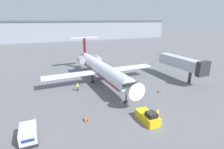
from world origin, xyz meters
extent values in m
plane|color=slate|center=(0.00, 0.00, 0.00)|extent=(600.00, 600.00, 0.00)
cube|color=#8C939E|center=(0.00, 120.00, 6.68)|extent=(180.00, 16.00, 13.35)
cube|color=#4C515B|center=(0.00, 120.00, 13.95)|extent=(180.00, 16.80, 1.20)
cylinder|color=silver|center=(-0.46, 18.96, 3.57)|extent=(3.99, 24.86, 3.22)
cone|color=silver|center=(-0.04, 5.29, 3.57)|extent=(3.30, 2.68, 3.22)
cube|color=black|center=(-0.07, 6.32, 4.14)|extent=(2.76, 0.78, 0.44)
cone|color=silver|center=(-0.90, 33.11, 3.57)|extent=(3.01, 3.63, 2.90)
cube|color=maroon|center=(-0.46, 18.96, 2.53)|extent=(3.59, 22.37, 0.20)
cube|color=silver|center=(7.29, 20.44, 2.85)|extent=(12.44, 3.07, 0.36)
cube|color=silver|center=(-8.29, 19.95, 2.85)|extent=(12.44, 3.07, 0.36)
cylinder|color=#ADADB7|center=(1.64, 29.43, 3.98)|extent=(1.89, 2.99, 1.80)
cylinder|color=#ADADB7|center=(-3.21, 29.28, 3.98)|extent=(1.89, 2.99, 1.80)
cube|color=maroon|center=(-0.92, 33.82, 7.51)|extent=(0.31, 2.21, 4.65)
cube|color=silver|center=(-0.92, 33.82, 9.83)|extent=(8.42, 2.06, 0.20)
cylinder|color=black|center=(-0.11, 7.58, 0.98)|extent=(0.24, 0.24, 1.96)
cylinder|color=black|center=(-0.11, 7.58, 0.20)|extent=(0.80, 0.80, 0.40)
cylinder|color=black|center=(-2.61, 20.73, 0.98)|extent=(0.24, 0.24, 1.96)
cylinder|color=black|center=(-2.61, 20.73, 0.20)|extent=(0.80, 0.80, 0.40)
cylinder|color=black|center=(1.57, 20.86, 0.98)|extent=(0.24, 0.24, 1.96)
cylinder|color=black|center=(1.57, 20.86, 0.20)|extent=(0.80, 0.80, 0.40)
cube|color=yellow|center=(-0.01, 0.72, 0.64)|extent=(1.97, 4.24, 1.29)
cube|color=black|center=(-0.01, -0.21, 1.64)|extent=(1.38, 1.53, 0.70)
cube|color=black|center=(-0.01, 2.76, 0.45)|extent=(1.78, 0.30, 0.77)
cube|color=#232326|center=(-16.68, 2.91, 0.23)|extent=(2.06, 3.46, 0.45)
cube|color=silver|center=(-16.68, 2.91, 1.21)|extent=(2.06, 3.46, 1.51)
cube|color=navy|center=(-16.68, 1.16, 1.21)|extent=(1.44, 0.04, 0.36)
cube|color=#232838|center=(1.76, 0.61, 0.42)|extent=(0.32, 0.20, 0.84)
cube|color=yellow|center=(1.76, 0.61, 1.17)|extent=(0.40, 0.24, 0.66)
sphere|color=tan|center=(1.76, 0.61, 1.62)|extent=(0.24, 0.24, 0.24)
cube|color=#232838|center=(-7.22, 16.88, 0.45)|extent=(0.32, 0.20, 0.90)
cube|color=yellow|center=(-7.22, 16.88, 1.26)|extent=(0.40, 0.24, 0.71)
sphere|color=tan|center=(-7.22, 16.88, 1.74)|extent=(0.26, 0.26, 0.26)
cube|color=black|center=(-8.76, 4.67, 0.02)|extent=(0.68, 0.68, 0.04)
cone|color=orange|center=(-8.76, 4.67, 0.44)|extent=(0.49, 0.49, 0.80)
cube|color=black|center=(8.76, 9.23, 0.02)|extent=(0.58, 0.58, 0.04)
cone|color=orange|center=(8.76, 9.23, 0.43)|extent=(0.41, 0.41, 0.77)
cylinder|color=#2D2D33|center=(19.21, 10.93, 1.60)|extent=(0.70, 0.70, 3.20)
cube|color=#B2B7BC|center=(19.21, 14.91, 4.50)|extent=(2.60, 13.26, 2.60)
cube|color=#2D2D33|center=(19.21, 7.68, 4.50)|extent=(3.20, 1.20, 3.38)
camera|label=1|loc=(-14.32, -18.86, 15.01)|focal=28.00mm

